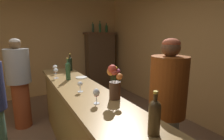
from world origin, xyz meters
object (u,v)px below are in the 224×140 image
wine_bottle_rose (70,63)px  wine_glass_spare (80,85)px  wine_bottle_merlot (68,70)px  wine_glass_front (55,67)px  bartender (167,109)px  wine_glass_mid (96,93)px  bar_counter (84,127)px  wine_glass_rear (56,71)px  wine_bottle_malbec (154,116)px  display_bottle_center (106,28)px  display_bottle_left (93,27)px  patron_tall (19,81)px  cheese_plate (81,77)px  display_bottle_midleft (100,27)px  display_cabinet (100,60)px  flower_arrangement (114,82)px

wine_bottle_rose → wine_glass_spare: (-0.24, -1.26, -0.05)m
wine_bottle_merlot → wine_glass_front: bearing=99.3°
wine_glass_spare → bartender: 0.98m
wine_glass_mid → wine_glass_spare: wine_glass_mid is taller
bartender → wine_glass_mid: bearing=-22.0°
bar_counter → wine_glass_rear: (-0.17, 0.72, 0.61)m
wine_bottle_malbec → display_bottle_center: 4.33m
wine_glass_rear → bartender: bartender is taller
display_bottle_left → patron_tall: display_bottle_left is taller
display_bottle_center → wine_bottle_merlot: bearing=-128.7°
wine_glass_rear → cheese_plate: wine_glass_rear is taller
wine_glass_front → display_bottle_center: (1.89, 1.73, 0.76)m
wine_glass_front → display_bottle_center: display_bottle_center is taller
display_bottle_center → display_bottle_midleft: bearing=-180.0°
wine_glass_mid → bartender: (0.70, -0.23, -0.22)m
bar_counter → wine_bottle_malbec: bearing=-85.8°
display_bottle_center → patron_tall: 2.98m
wine_glass_front → wine_glass_rear: bearing=-98.6°
display_cabinet → patron_tall: 2.61m
display_bottle_left → wine_glass_spare: bearing=-115.8°
wine_glass_spare → display_bottle_midleft: size_ratio=0.37×
wine_bottle_merlot → flower_arrangement: 1.01m
display_cabinet → wine_glass_rear: 2.69m
wine_bottle_rose → display_bottle_center: size_ratio=1.09×
display_bottle_left → patron_tall: (-2.00, -1.37, -1.02)m
wine_bottle_rose → bartender: bearing=-75.8°
wine_bottle_merlot → wine_glass_rear: size_ratio=2.10×
wine_bottle_merlot → display_bottle_center: display_bottle_center is taller
bar_counter → wine_glass_spare: wine_glass_spare is taller
wine_bottle_malbec → display_bottle_left: display_bottle_left is taller
display_cabinet → flower_arrangement: bearing=-112.9°
flower_arrangement → cheese_plate: (0.00, 1.02, -0.17)m
bar_counter → patron_tall: size_ratio=1.88×
flower_arrangement → display_bottle_midleft: (1.38, 3.24, 0.72)m
wine_bottle_malbec → cheese_plate: wine_bottle_malbec is taller
wine_bottle_merlot → wine_glass_mid: size_ratio=2.19×
display_bottle_midleft → display_bottle_center: bearing=0.0°
bartender → wine_bottle_merlot: bearing=-64.5°
wine_glass_spare → wine_bottle_merlot: bearing=87.9°
flower_arrangement → display_bottle_left: (1.15, 3.24, 0.71)m
wine_glass_spare → display_bottle_midleft: display_bottle_midleft is taller
wine_bottle_malbec → wine_glass_rear: 1.87m
wine_glass_front → flower_arrangement: flower_arrangement is taller
flower_arrangement → wine_glass_rear: bearing=106.3°
display_cabinet → wine_bottle_malbec: bearing=-110.5°
wine_glass_front → wine_glass_spare: (0.06, -1.13, -0.03)m
bartender → display_bottle_left: bearing=-104.3°
wine_bottle_rose → display_cabinet: bearing=49.4°
bar_counter → display_cabinet: (1.55, 2.79, 0.41)m
wine_glass_rear → display_bottle_center: 2.93m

